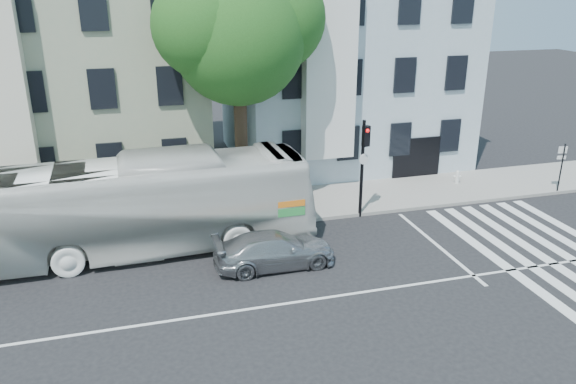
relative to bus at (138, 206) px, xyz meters
name	(u,v)px	position (x,y,z in m)	size (l,w,h in m)	color
ground	(295,302)	(4.59, -5.20, -1.83)	(120.00, 120.00, 0.00)	black
sidewalk_far	(245,209)	(4.59, 2.80, -1.75)	(80.00, 4.00, 0.15)	gray
building_left	(76,71)	(-2.41, 9.80, 3.67)	(12.00, 10.00, 11.00)	gray
building_right	(341,61)	(11.59, 9.80, 3.67)	(12.00, 10.00, 11.00)	#A4B8C3
street_tree	(238,28)	(4.65, 3.54, 6.01)	(7.30, 5.90, 11.10)	#2D2116
bus	(138,206)	(0.00, 0.00, 0.00)	(13.11, 3.07, 3.65)	silver
sedan	(275,250)	(4.58, -2.60, -1.19)	(4.36, 1.77, 1.27)	#A4A5AB
hedge	(110,230)	(-1.17, 1.10, -1.33)	(8.50, 0.84, 0.70)	#2D5D1E
traffic_signal	(364,156)	(9.30, 0.74, 0.95)	(0.45, 0.53, 4.29)	black
fire_hydrant	(457,177)	(15.50, 3.21, -1.34)	(0.38, 0.25, 0.66)	silver
far_sign_pole	(562,161)	(19.59, 0.95, -0.17)	(0.42, 0.19, 2.36)	black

